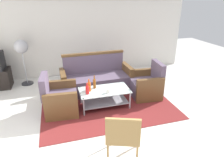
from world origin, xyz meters
TOP-DOWN VIEW (x-y plane):
  - ground_plane at (0.00, 0.00)m, footprint 14.00×14.00m
  - wall_back at (0.00, 3.05)m, footprint 6.52×0.19m
  - rug at (0.11, 0.92)m, footprint 2.92×2.25m
  - couch at (0.03, 1.64)m, footprint 1.82×0.78m
  - armchair_left at (-0.94, 0.84)m, footprint 0.75×0.81m
  - armchair_right at (1.16, 1.00)m, footprint 0.75×0.81m
  - coffee_table at (0.03, 0.79)m, footprint 1.10×0.60m
  - bottle_red at (-0.36, 0.71)m, footprint 0.07×0.07m
  - bottle_brown at (-0.16, 0.94)m, footprint 0.07×0.07m
  - bottle_orange at (-0.30, 0.83)m, footprint 0.08×0.08m
  - cup at (0.07, 0.63)m, footprint 0.08×0.08m
  - pedestal_fan at (-1.79, 2.60)m, footprint 0.36×0.36m
  - wicker_chair at (-0.11, -0.84)m, footprint 0.62×0.62m

SIDE VIEW (x-z plane):
  - ground_plane at x=0.00m, z-range 0.00..0.00m
  - rug at x=0.11m, z-range 0.00..0.01m
  - coffee_table at x=0.03m, z-range 0.07..0.47m
  - armchair_left at x=-0.94m, z-range -0.14..0.71m
  - armchair_right at x=1.16m, z-range -0.14..0.71m
  - couch at x=0.03m, z-range -0.16..0.80m
  - cup at x=0.07m, z-range 0.41..0.51m
  - wicker_chair at x=-0.11m, z-range 0.07..0.91m
  - bottle_red at x=-0.36m, z-range 0.38..0.62m
  - bottle_orange at x=-0.30m, z-range 0.38..0.65m
  - bottle_brown at x=-0.16m, z-range 0.37..0.67m
  - pedestal_fan at x=-1.79m, z-range 0.38..1.65m
  - wall_back at x=0.00m, z-range 0.08..2.88m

